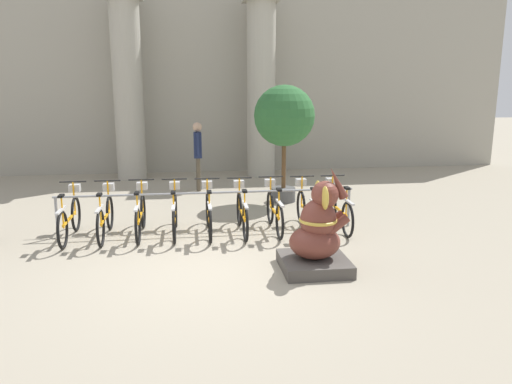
{
  "coord_description": "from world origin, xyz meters",
  "views": [
    {
      "loc": [
        -0.24,
        -7.16,
        2.77
      ],
      "look_at": [
        0.83,
        0.78,
        1.0
      ],
      "focal_mm": 35.0,
      "sensor_mm": 36.0,
      "label": 1
    }
  ],
  "objects": [
    {
      "name": "bicycle_6",
      "position": [
        1.33,
        1.84,
        0.4
      ],
      "size": [
        0.48,
        1.72,
        0.97
      ],
      "color": "black",
      "rests_on": "ground_plane"
    },
    {
      "name": "bicycle_8",
      "position": [
        2.57,
        1.81,
        0.4
      ],
      "size": [
        0.48,
        1.72,
        0.97
      ],
      "color": "black",
      "rests_on": "ground_plane"
    },
    {
      "name": "elephant_statue",
      "position": [
        1.62,
        -0.24,
        0.54
      ],
      "size": [
        1.0,
        1.0,
        1.59
      ],
      "color": "#4C4742",
      "rests_on": "ground_plane"
    },
    {
      "name": "bicycle_4",
      "position": [
        0.08,
        1.82,
        0.4
      ],
      "size": [
        0.48,
        1.72,
        0.97
      ],
      "color": "black",
      "rests_on": "ground_plane"
    },
    {
      "name": "bicycle_1",
      "position": [
        -1.78,
        1.85,
        0.4
      ],
      "size": [
        0.48,
        1.72,
        0.97
      ],
      "color": "black",
      "rests_on": "ground_plane"
    },
    {
      "name": "column_right",
      "position": [
        1.91,
        7.6,
        2.62
      ],
      "size": [
        1.04,
        1.04,
        5.16
      ],
      "color": "#ADA899",
      "rests_on": "ground_plane"
    },
    {
      "name": "bike_rack",
      "position": [
        0.08,
        1.95,
        0.64
      ],
      "size": [
        5.57,
        0.05,
        0.77
      ],
      "color": "gray",
      "rests_on": "ground_plane"
    },
    {
      "name": "building_facade",
      "position": [
        0.0,
        8.6,
        3.0
      ],
      "size": [
        20.0,
        0.2,
        6.0
      ],
      "color": "#A39E8E",
      "rests_on": "ground_plane"
    },
    {
      "name": "bicycle_2",
      "position": [
        -1.16,
        1.87,
        0.4
      ],
      "size": [
        0.48,
        1.72,
        0.97
      ],
      "color": "black",
      "rests_on": "ground_plane"
    },
    {
      "name": "person_pedestrian",
      "position": [
        -0.02,
        5.66,
        1.07
      ],
      "size": [
        0.23,
        0.47,
        1.77
      ],
      "color": "brown",
      "rests_on": "ground_plane"
    },
    {
      "name": "bicycle_7",
      "position": [
        1.95,
        1.81,
        0.4
      ],
      "size": [
        0.48,
        1.72,
        0.97
      ],
      "color": "black",
      "rests_on": "ground_plane"
    },
    {
      "name": "column_left",
      "position": [
        -1.91,
        7.6,
        2.62
      ],
      "size": [
        1.04,
        1.04,
        5.16
      ],
      "color": "#ADA899",
      "rests_on": "ground_plane"
    },
    {
      "name": "ground_plane",
      "position": [
        0.0,
        0.0,
        0.0
      ],
      "size": [
        60.0,
        60.0,
        0.0
      ],
      "primitive_type": "plane",
      "color": "#9E937F"
    },
    {
      "name": "bicycle_3",
      "position": [
        -0.54,
        1.85,
        0.4
      ],
      "size": [
        0.48,
        1.72,
        0.97
      ],
      "color": "black",
      "rests_on": "ground_plane"
    },
    {
      "name": "bicycle_0",
      "position": [
        -2.4,
        1.84,
        0.4
      ],
      "size": [
        0.48,
        1.72,
        0.97
      ],
      "color": "black",
      "rests_on": "ground_plane"
    },
    {
      "name": "potted_tree",
      "position": [
        1.94,
        4.17,
        1.95
      ],
      "size": [
        1.4,
        1.4,
        2.72
      ],
      "color": "#4C4C4C",
      "rests_on": "ground_plane"
    },
    {
      "name": "bicycle_5",
      "position": [
        0.7,
        1.8,
        0.4
      ],
      "size": [
        0.48,
        1.72,
        0.97
      ],
      "color": "black",
      "rests_on": "ground_plane"
    }
  ]
}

